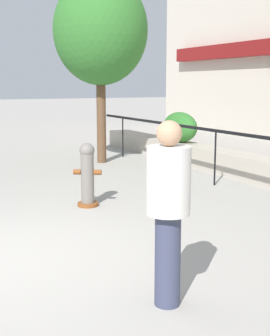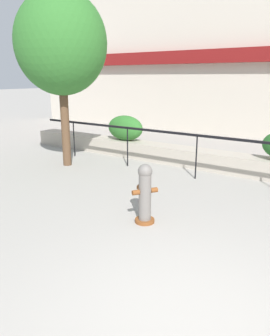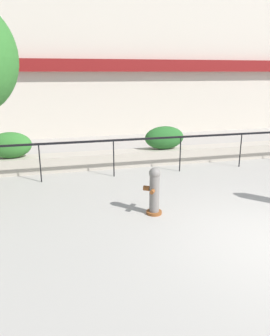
% 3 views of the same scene
% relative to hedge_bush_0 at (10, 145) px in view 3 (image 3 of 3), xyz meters
% --- Properties ---
extents(building_facade, '(30.00, 1.36, 8.00)m').
position_rel_hedge_bush_0_xyz_m(building_facade, '(5.17, 5.98, 3.08)').
color(building_facade, beige).
rests_on(building_facade, ground).
extents(planter_wall_low, '(18.00, 0.70, 0.50)m').
position_rel_hedge_bush_0_xyz_m(planter_wall_low, '(5.17, 0.00, -0.65)').
color(planter_wall_low, '#ADA393').
rests_on(planter_wall_low, ground).
extents(fence_railing_segment, '(15.00, 0.05, 1.15)m').
position_rel_hedge_bush_0_xyz_m(fence_railing_segment, '(5.17, -1.10, 0.11)').
color(fence_railing_segment, black).
rests_on(fence_railing_segment, ground).
extents(hedge_bush_0, '(1.29, 0.70, 0.81)m').
position_rel_hedge_bush_0_xyz_m(hedge_bush_0, '(0.00, 0.00, 0.00)').
color(hedge_bush_0, '#2D6B28').
rests_on(hedge_bush_0, planter_wall_low).
extents(hedge_bush_1, '(1.38, 0.70, 0.79)m').
position_rel_hedge_bush_0_xyz_m(hedge_bush_1, '(5.02, 0.00, -0.01)').
color(hedge_bush_1, '#235B23').
rests_on(hedge_bush_1, planter_wall_low).
extents(fire_hydrant, '(0.49, 0.49, 1.08)m').
position_rel_hedge_bush_0_xyz_m(fire_hydrant, '(3.38, -4.02, -0.35)').
color(fire_hydrant, brown).
rests_on(fire_hydrant, ground).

